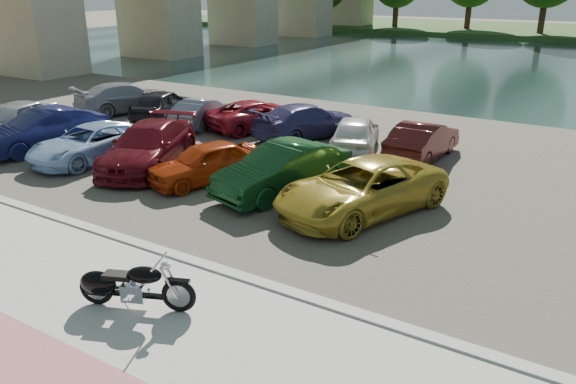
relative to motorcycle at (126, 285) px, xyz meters
The scene contains 22 objects.
ground 0.57m from the motorcycle, 52.55° to the left, with size 200.00×200.00×0.00m, color #595447.
promenade 1.05m from the motorcycle, 85.76° to the right, with size 60.00×6.00×0.10m, color #A4A19B.
pink_path 2.46m from the motorcycle, 88.40° to the right, with size 60.00×2.00×0.01m, color #9B575D.
kerb 2.15m from the motorcycle, 88.15° to the left, with size 60.00×0.30×0.14m, color #A4A19B.
parking_lot 11.10m from the motorcycle, 89.65° to the left, with size 60.00×18.00×0.04m, color #443F37.
river 40.09m from the motorcycle, 89.90° to the left, with size 120.00×40.00×0.00m, color #162927.
far_bank 72.09m from the motorcycle, 89.95° to the left, with size 120.00×24.00×0.60m, color #264217.
motorcycle is the anchor object (origin of this frame).
car_0 14.81m from the motorcycle, 154.02° to the left, with size 1.79×4.46×1.52m, color #9DA0A8.
car_1 12.55m from the motorcycle, 150.45° to the left, with size 1.60×4.60×1.51m, color #151844.
car_2 10.46m from the motorcycle, 143.62° to the left, with size 2.07×4.49×1.25m, color #9FC0E8.
car_3 9.08m from the motorcycle, 132.26° to the left, with size 2.05×5.05×1.47m, color #570C15.
car_4 7.42m from the motorcycle, 118.04° to the left, with size 1.50×3.72×1.27m, color #AE310B.
car_5 7.02m from the motorcycle, 97.21° to the left, with size 1.56×4.47×1.47m, color #0F3817.
car_6 7.03m from the motorcycle, 75.80° to the left, with size 2.36×5.12×1.42m, color #A48C25.
car_7 18.32m from the motorcycle, 136.92° to the left, with size 2.00×4.91×1.43m, color #95939B.
car_8 16.33m from the motorcycle, 131.29° to the left, with size 1.64×4.07×1.39m, color black.
car_9 14.77m from the motorcycle, 124.46° to the left, with size 1.29×3.71×1.22m, color slate.
car_10 14.43m from the motorcycle, 114.92° to the left, with size 2.04×4.44×1.23m, color maroon.
car_11 13.41m from the motorcycle, 105.26° to the left, with size 1.93×4.74×1.37m, color navy.
car_12 12.19m from the motorcycle, 94.65° to the left, with size 1.62×4.03×1.37m, color silver.
car_13 12.65m from the motorcycle, 83.48° to the left, with size 1.41×4.05×1.33m, color #441312.
Camera 1 is at (7.48, -6.40, 5.93)m, focal length 35.00 mm.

